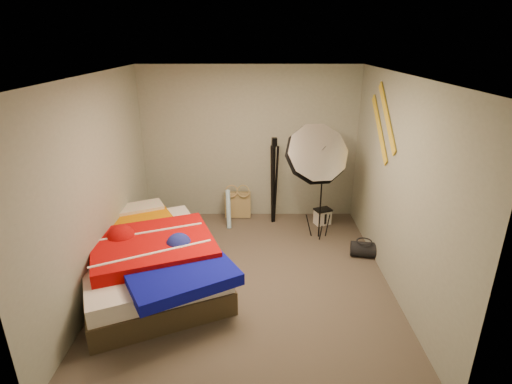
{
  "coord_description": "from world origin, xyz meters",
  "views": [
    {
      "loc": [
        0.09,
        -4.36,
        2.87
      ],
      "look_at": [
        0.1,
        0.6,
        0.95
      ],
      "focal_mm": 28.0,
      "sensor_mm": 36.0,
      "label": 1
    }
  ],
  "objects_px": {
    "duffel_bag": "(363,249)",
    "camera_tripod": "(274,175)",
    "camera_case": "(322,217)",
    "tote_bag": "(238,205)",
    "bed": "(149,257)",
    "photo_umbrella": "(316,155)",
    "wrapping_roll": "(228,209)"
  },
  "relations": [
    {
      "from": "wrapping_roll",
      "to": "camera_case",
      "type": "height_order",
      "value": "wrapping_roll"
    },
    {
      "from": "duffel_bag",
      "to": "bed",
      "type": "distance_m",
      "value": 2.91
    },
    {
      "from": "photo_umbrella",
      "to": "camera_case",
      "type": "bearing_deg",
      "value": 65.89
    },
    {
      "from": "tote_bag",
      "to": "bed",
      "type": "height_order",
      "value": "bed"
    },
    {
      "from": "photo_umbrella",
      "to": "camera_tripod",
      "type": "distance_m",
      "value": 1.01
    },
    {
      "from": "duffel_bag",
      "to": "bed",
      "type": "relative_size",
      "value": 0.13
    },
    {
      "from": "camera_case",
      "to": "wrapping_roll",
      "type": "bearing_deg",
      "value": 161.4
    },
    {
      "from": "wrapping_roll",
      "to": "duffel_bag",
      "type": "xyz_separation_m",
      "value": [
        1.94,
        -0.94,
        -0.2
      ]
    },
    {
      "from": "photo_umbrella",
      "to": "camera_tripod",
      "type": "bearing_deg",
      "value": 129.32
    },
    {
      "from": "photo_umbrella",
      "to": "wrapping_roll",
      "type": "bearing_deg",
      "value": 159.54
    },
    {
      "from": "duffel_bag",
      "to": "photo_umbrella",
      "type": "bearing_deg",
      "value": 155.79
    },
    {
      "from": "bed",
      "to": "photo_umbrella",
      "type": "distance_m",
      "value": 2.62
    },
    {
      "from": "bed",
      "to": "camera_tripod",
      "type": "distance_m",
      "value": 2.42
    },
    {
      "from": "tote_bag",
      "to": "duffel_bag",
      "type": "height_order",
      "value": "tote_bag"
    },
    {
      "from": "tote_bag",
      "to": "photo_umbrella",
      "type": "distance_m",
      "value": 1.83
    },
    {
      "from": "camera_case",
      "to": "photo_umbrella",
      "type": "relative_size",
      "value": 0.13
    },
    {
      "from": "bed",
      "to": "camera_tripod",
      "type": "xyz_separation_m",
      "value": [
        1.62,
        1.72,
        0.5
      ]
    },
    {
      "from": "camera_case",
      "to": "tote_bag",
      "type": "bearing_deg",
      "value": 145.32
    },
    {
      "from": "camera_tripod",
      "to": "photo_umbrella",
      "type": "bearing_deg",
      "value": -50.68
    },
    {
      "from": "bed",
      "to": "photo_umbrella",
      "type": "bearing_deg",
      "value": 25.88
    },
    {
      "from": "bed",
      "to": "camera_tripod",
      "type": "height_order",
      "value": "camera_tripod"
    },
    {
      "from": "duffel_bag",
      "to": "camera_tripod",
      "type": "height_order",
      "value": "camera_tripod"
    },
    {
      "from": "duffel_bag",
      "to": "wrapping_roll",
      "type": "bearing_deg",
      "value": 164.76
    },
    {
      "from": "duffel_bag",
      "to": "bed",
      "type": "xyz_separation_m",
      "value": [
        -2.84,
        -0.59,
        0.22
      ]
    },
    {
      "from": "camera_case",
      "to": "bed",
      "type": "distance_m",
      "value": 2.94
    },
    {
      "from": "bed",
      "to": "photo_umbrella",
      "type": "height_order",
      "value": "photo_umbrella"
    },
    {
      "from": "tote_bag",
      "to": "camera_tripod",
      "type": "bearing_deg",
      "value": -20.02
    },
    {
      "from": "bed",
      "to": "camera_tripod",
      "type": "relative_size",
      "value": 1.84
    },
    {
      "from": "wrapping_roll",
      "to": "camera_tripod",
      "type": "distance_m",
      "value": 0.91
    },
    {
      "from": "bed",
      "to": "duffel_bag",
      "type": "bearing_deg",
      "value": 11.67
    },
    {
      "from": "wrapping_roll",
      "to": "camera_tripod",
      "type": "height_order",
      "value": "camera_tripod"
    },
    {
      "from": "tote_bag",
      "to": "duffel_bag",
      "type": "xyz_separation_m",
      "value": [
        1.81,
        -1.35,
        -0.11
      ]
    }
  ]
}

